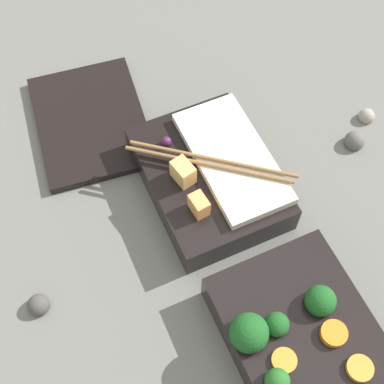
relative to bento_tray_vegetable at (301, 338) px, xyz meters
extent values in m
plane|color=slate|center=(0.12, 0.00, -0.03)|extent=(3.00, 3.00, 0.00)
cube|color=black|center=(0.00, 0.00, 0.00)|extent=(0.21, 0.15, 0.05)
sphere|color=#19511E|center=(0.02, 0.06, 0.03)|extent=(0.04, 0.04, 0.04)
sphere|color=#19511E|center=(0.02, 0.02, 0.03)|extent=(0.03, 0.03, 0.03)
sphere|color=#236023|center=(-0.03, 0.05, 0.03)|extent=(0.03, 0.03, 0.03)
sphere|color=#19511E|center=(0.02, -0.03, 0.03)|extent=(0.04, 0.04, 0.04)
cylinder|color=orange|center=(-0.01, -0.03, 0.02)|extent=(0.03, 0.03, 0.01)
cylinder|color=orange|center=(-0.06, -0.03, 0.02)|extent=(0.03, 0.03, 0.01)
cylinder|color=orange|center=(-0.02, 0.03, 0.02)|extent=(0.04, 0.04, 0.01)
cube|color=black|center=(0.23, 0.00, 0.00)|extent=(0.21, 0.15, 0.05)
cube|color=silver|center=(0.23, -0.03, 0.03)|extent=(0.18, 0.09, 0.01)
cube|color=#F4A356|center=(0.18, 0.04, 0.03)|extent=(0.03, 0.02, 0.03)
cube|color=#EAB266|center=(0.23, 0.04, 0.03)|extent=(0.03, 0.03, 0.03)
sphere|color=#4C1E4C|center=(0.29, 0.04, 0.03)|extent=(0.01, 0.01, 0.01)
cylinder|color=olive|center=(0.24, 0.00, 0.03)|extent=(0.14, 0.17, 0.01)
cylinder|color=olive|center=(0.23, 0.01, 0.03)|extent=(0.14, 0.17, 0.01)
cube|color=black|center=(0.40, 0.11, -0.02)|extent=(0.22, 0.17, 0.01)
sphere|color=#595651|center=(0.21, -0.21, -0.02)|extent=(0.03, 0.03, 0.03)
sphere|color=#474442|center=(0.17, 0.26, -0.02)|extent=(0.03, 0.03, 0.03)
sphere|color=gray|center=(0.25, -0.26, -0.02)|extent=(0.02, 0.02, 0.02)
camera|label=1|loc=(-0.09, 0.18, 0.60)|focal=50.00mm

